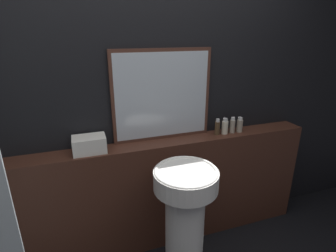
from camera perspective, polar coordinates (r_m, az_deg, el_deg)
wall_back at (r=2.09m, az=-3.62°, el=5.17°), size 8.00×0.06×2.50m
vanity_counter at (r=2.30m, az=-2.28°, el=-14.63°), size 2.70×0.20×0.95m
pedestal_sink at (r=1.92m, az=3.67°, el=-19.71°), size 0.43×0.43×0.95m
mirror at (r=2.05m, az=-1.24°, el=6.63°), size 0.79×0.03×0.71m
towel_stack at (r=1.97m, az=-16.74°, el=-3.85°), size 0.23×0.16×0.12m
shampoo_bottle at (r=2.24m, az=10.68°, el=-0.31°), size 0.04×0.04×0.14m
conditioner_bottle at (r=2.27m, az=12.27°, el=-0.14°), size 0.05×0.05×0.14m
lotion_bottle at (r=2.31m, az=13.83°, el=0.08°), size 0.04×0.04×0.14m
body_wash_bottle at (r=2.35m, az=15.32°, el=0.20°), size 0.05×0.05×0.13m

